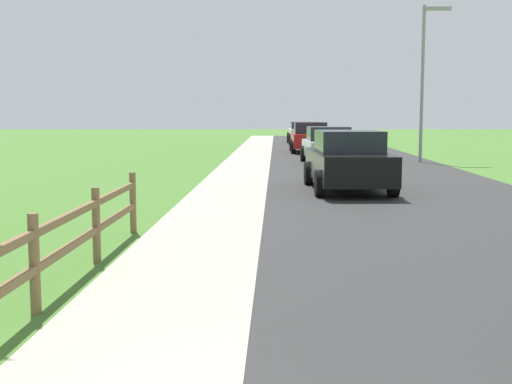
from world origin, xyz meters
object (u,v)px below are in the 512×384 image
object	(u,v)px
street_lamp	(425,70)
parked_car_red	(310,138)
parked_car_silver	(329,146)
parked_suv_black	(348,161)
parked_car_white	(304,133)

from	to	relation	value
street_lamp	parked_car_red	bearing A→B (deg)	121.85
parked_car_red	street_lamp	bearing A→B (deg)	-58.15
parked_car_red	parked_car_silver	bearing A→B (deg)	-87.48
parked_suv_black	street_lamp	world-z (taller)	street_lamp
parked_car_white	street_lamp	distance (m)	17.90
parked_car_silver	parked_car_white	bearing A→B (deg)	90.93
parked_car_red	parked_car_white	bearing A→B (deg)	89.64
parked_car_red	parked_car_white	world-z (taller)	parked_car_red
parked_car_white	street_lamp	bearing A→B (deg)	-75.77
parked_suv_black	parked_car_white	bearing A→B (deg)	90.14
parked_suv_black	parked_car_red	bearing A→B (deg)	90.42
parked_car_silver	parked_car_red	bearing A→B (deg)	92.52
parked_car_red	parked_suv_black	bearing A→B (deg)	-89.58
parked_car_red	parked_car_white	size ratio (longest dim) A/B	0.97
parked_car_silver	parked_car_white	distance (m)	18.09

